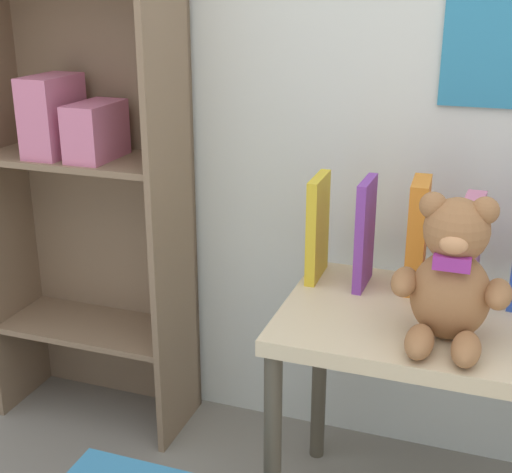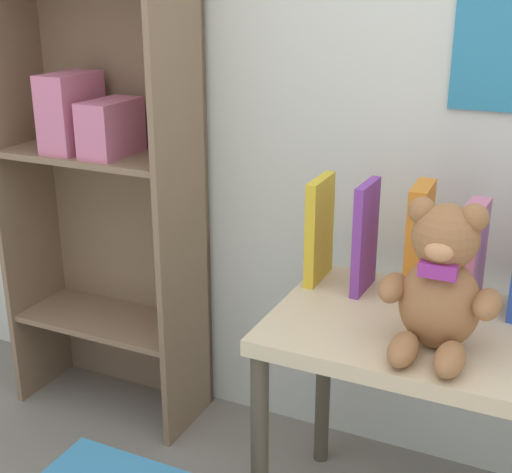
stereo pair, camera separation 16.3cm
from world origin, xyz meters
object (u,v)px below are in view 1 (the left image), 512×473
(teddy_bear, at_px, (452,277))
(book_standing_yellow, at_px, (318,227))
(book_standing_purple, at_px, (365,234))
(display_table, at_px, (428,352))
(book_standing_pink, at_px, (469,248))
(book_standing_orange, at_px, (417,235))
(bookshelf_side, at_px, (83,118))

(teddy_bear, bearing_deg, book_standing_yellow, 145.21)
(book_standing_yellow, height_order, book_standing_purple, book_standing_purple)
(display_table, relative_size, book_standing_yellow, 2.55)
(book_standing_purple, bearing_deg, teddy_bear, -44.06)
(book_standing_yellow, bearing_deg, book_standing_pink, -0.42)
(book_standing_yellow, xyz_separation_m, book_standing_purple, (0.12, -0.01, 0.00))
(book_standing_orange, bearing_deg, book_standing_purple, -170.69)
(book_standing_orange, bearing_deg, book_standing_pink, -5.65)
(book_standing_yellow, bearing_deg, bookshelf_side, 171.10)
(teddy_bear, xyz_separation_m, book_standing_purple, (-0.22, 0.22, -0.01))
(display_table, height_order, book_standing_yellow, book_standing_yellow)
(book_standing_orange, height_order, book_standing_pink, book_standing_orange)
(teddy_bear, xyz_separation_m, book_standing_pink, (0.02, 0.24, -0.02))
(teddy_bear, bearing_deg, book_standing_orange, 112.02)
(book_standing_purple, height_order, book_standing_pink, book_standing_purple)
(teddy_bear, bearing_deg, display_table, 111.80)
(display_table, height_order, book_standing_pink, book_standing_pink)
(bookshelf_side, distance_m, display_table, 1.11)
(bookshelf_side, xyz_separation_m, book_standing_pink, (1.06, -0.09, -0.22))
(bookshelf_side, distance_m, book_standing_orange, 0.97)
(bookshelf_side, distance_m, book_standing_purple, 0.85)
(book_standing_yellow, distance_m, book_standing_purple, 0.12)
(teddy_bear, xyz_separation_m, book_standing_yellow, (-0.34, 0.23, -0.01))
(display_table, xyz_separation_m, book_standing_purple, (-0.18, 0.12, 0.22))
(display_table, xyz_separation_m, book_standing_yellow, (-0.30, 0.14, 0.22))
(display_table, relative_size, book_standing_pink, 2.76)
(bookshelf_side, xyz_separation_m, teddy_bear, (1.04, -0.33, -0.20))
(display_table, bearing_deg, book_standing_yellow, 155.50)
(book_standing_pink, bearing_deg, book_standing_purple, -172.73)
(teddy_bear, relative_size, book_standing_pink, 1.30)
(teddy_bear, distance_m, book_standing_purple, 0.31)
(display_table, xyz_separation_m, book_standing_pink, (0.06, 0.14, 0.21))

